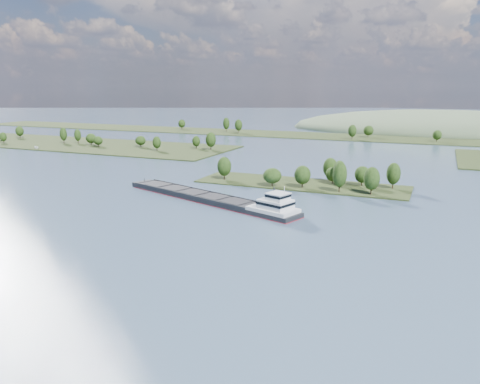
% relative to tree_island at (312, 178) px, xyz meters
% --- Properties ---
extents(ground, '(1800.00, 1800.00, 0.00)m').
position_rel_tree_island_xyz_m(ground, '(-5.88, -58.77, -3.80)').
color(ground, '#395063').
rests_on(ground, ground).
extents(tree_island, '(100.00, 30.49, 14.82)m').
position_rel_tree_island_xyz_m(tree_island, '(0.00, 0.00, 0.00)').
color(tree_island, black).
rests_on(tree_island, ground).
extents(left_bank, '(300.00, 80.00, 16.21)m').
position_rel_tree_island_xyz_m(left_bank, '(-233.98, 81.40, -2.95)').
color(left_bank, black).
rests_on(left_bank, ground).
extents(back_shoreline, '(900.00, 60.00, 15.63)m').
position_rel_tree_island_xyz_m(back_shoreline, '(3.15, 220.97, -3.06)').
color(back_shoreline, black).
rests_on(back_shoreline, ground).
extents(hill_west, '(320.00, 160.00, 44.00)m').
position_rel_tree_island_xyz_m(hill_west, '(54.12, 321.23, -3.80)').
color(hill_west, '#485A3E').
rests_on(hill_west, ground).
extents(cargo_barge, '(88.62, 39.48, 12.19)m').
position_rel_tree_island_xyz_m(cargo_barge, '(-27.02, -46.26, -2.27)').
color(cargo_barge, black).
rests_on(cargo_barge, ground).
extents(motorboat, '(6.59, 5.06, 2.41)m').
position_rel_tree_island_xyz_m(motorboat, '(-221.90, 46.94, -2.60)').
color(motorboat, silver).
rests_on(motorboat, ground).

